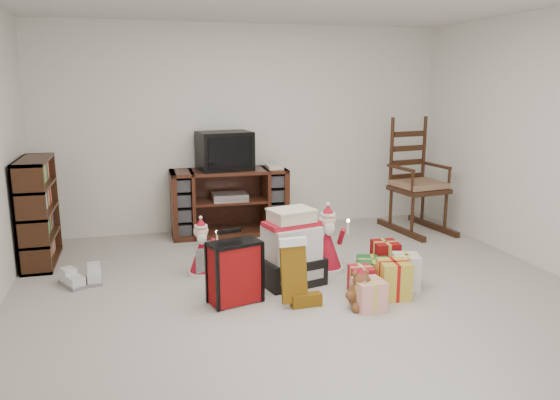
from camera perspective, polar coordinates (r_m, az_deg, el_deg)
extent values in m
cube|color=#A59F97|center=(4.73, 2.87, -10.49)|extent=(5.00, 5.00, 0.01)
cube|color=white|center=(6.80, -3.60, 7.47)|extent=(5.00, 0.01, 2.50)
cube|color=white|center=(2.21, 23.80, -3.99)|extent=(5.00, 0.01, 2.50)
cube|color=#431F13|center=(6.61, -5.31, -0.21)|extent=(1.39, 0.52, 0.79)
cube|color=silver|center=(6.57, -5.28, 0.37)|extent=(0.42, 0.30, 0.08)
cube|color=#371D0F|center=(6.03, -23.97, -1.09)|extent=(0.29, 0.88, 1.07)
cube|color=#371D0F|center=(6.90, 14.30, 1.08)|extent=(0.65, 0.63, 0.06)
cube|color=#946950|center=(6.89, 14.33, 1.63)|extent=(0.60, 0.58, 0.07)
cube|color=#371D0F|center=(7.05, 13.49, 5.30)|extent=(0.49, 0.13, 0.89)
cube|color=#371D0F|center=(7.01, 14.08, -2.84)|extent=(0.71, 1.03, 0.07)
cube|color=black|center=(5.05, 1.19, -7.37)|extent=(0.62, 0.51, 0.25)
cube|color=silver|center=(4.97, 1.21, -4.41)|extent=(0.53, 0.45, 0.30)
cube|color=#B31424|center=(4.92, 1.22, -2.49)|extent=(0.54, 0.37, 0.04)
cube|color=beige|center=(4.90, 1.22, -1.70)|extent=(0.43, 0.36, 0.10)
cube|color=maroon|center=(4.59, -4.74, -7.54)|extent=(0.45, 0.32, 0.54)
cube|color=black|center=(4.58, -5.04, -3.16)|extent=(0.22, 0.09, 0.03)
ellipsoid|color=brown|center=(4.60, 8.31, -9.77)|extent=(0.21, 0.18, 0.22)
sphere|color=brown|center=(4.53, 8.50, -8.33)|extent=(0.14, 0.14, 0.14)
cone|color=#AD1225|center=(5.36, 4.96, -5.12)|extent=(0.31, 0.31, 0.44)
sphere|color=beige|center=(5.29, 5.01, -2.24)|extent=(0.15, 0.15, 0.15)
cone|color=#AD1225|center=(5.26, 5.04, -1.01)|extent=(0.13, 0.13, 0.11)
cylinder|color=silver|center=(5.24, 7.12, -2.91)|extent=(0.02, 0.02, 0.13)
cone|color=#AD1225|center=(5.31, -8.17, -5.79)|extent=(0.26, 0.26, 0.37)
sphere|color=beige|center=(5.24, -8.24, -3.36)|extent=(0.13, 0.13, 0.13)
cone|color=#AD1225|center=(5.21, -8.28, -2.32)|extent=(0.11, 0.11, 0.09)
cylinder|color=silver|center=(5.17, -6.59, -3.96)|extent=(0.02, 0.02, 0.11)
cube|color=silver|center=(5.38, -20.93, -7.74)|extent=(0.27, 0.34, 0.11)
cube|color=silver|center=(5.36, -18.79, -7.64)|extent=(0.16, 0.32, 0.11)
cube|color=#B31424|center=(4.87, 8.59, -8.24)|extent=(0.25, 0.25, 0.25)
cube|color=#1B6D31|center=(5.16, 9.49, -7.10)|extent=(0.25, 0.25, 0.25)
cube|color=gold|center=(4.85, 11.93, -8.48)|extent=(0.25, 0.25, 0.25)
cube|color=white|center=(4.57, 9.75, -9.73)|extent=(0.25, 0.25, 0.25)
cube|color=silver|center=(5.10, 12.90, -7.49)|extent=(0.25, 0.25, 0.25)
cube|color=maroon|center=(5.40, 10.51, -6.23)|extent=(0.25, 0.25, 0.25)
cube|color=black|center=(6.52, -5.81, 5.15)|extent=(0.67, 0.51, 0.45)
cube|color=black|center=(6.30, -5.48, 4.91)|extent=(0.52, 0.09, 0.36)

